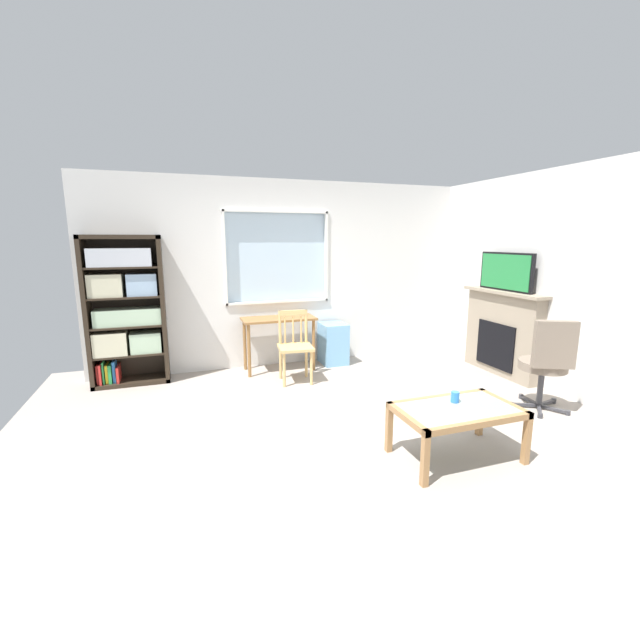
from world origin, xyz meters
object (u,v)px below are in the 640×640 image
tv (506,272)px  sippy_cup (455,397)px  plastic_drawer_unit (333,343)px  desk_under_window (279,327)px  fireplace (502,332)px  coffee_table (457,415)px  wooden_chair (295,346)px  office_chair (547,361)px  bookshelf (125,308)px

tv → sippy_cup: tv is taller
plastic_drawer_unit → tv: tv is taller
desk_under_window → plastic_drawer_unit: 0.88m
desk_under_window → sippy_cup: 2.83m
desk_under_window → fireplace: fireplace is taller
sippy_cup → coffee_table: bearing=-115.6°
plastic_drawer_unit → sippy_cup: size_ratio=6.59×
desk_under_window → wooden_chair: (0.08, -0.51, -0.15)m
office_chair → coffee_table: size_ratio=1.00×
desk_under_window → plastic_drawer_unit: desk_under_window is taller
wooden_chair → tv: bearing=-13.0°
bookshelf → tv: size_ratio=2.10×
coffee_table → fireplace: bearing=40.4°
bookshelf → wooden_chair: 2.14m
desk_under_window → plastic_drawer_unit: (0.82, 0.05, -0.32)m
bookshelf → tv: 4.83m
coffee_table → sippy_cup: sippy_cup is taller
bookshelf → desk_under_window: (1.90, -0.11, -0.34)m
bookshelf → plastic_drawer_unit: bearing=-1.2°
bookshelf → desk_under_window: size_ratio=1.86×
bookshelf → tv: bearing=-14.9°
fireplace → tv: 0.81m
wooden_chair → tv: tv is taller
fireplace → wooden_chair: bearing=167.1°
coffee_table → desk_under_window: bearing=106.2°
bookshelf → tv: bookshelf is taller
fireplace → desk_under_window: bearing=157.8°
plastic_drawer_unit → sippy_cup: (0.04, -2.74, 0.19)m
bookshelf → sippy_cup: bookshelf is taller
tv → office_chair: bearing=-111.9°
bookshelf → office_chair: 4.84m
bookshelf → plastic_drawer_unit: (2.72, -0.06, -0.66)m
tv → sippy_cup: 2.61m
bookshelf → sippy_cup: 3.96m
sippy_cup → desk_under_window: bearing=107.8°
office_chair → desk_under_window: bearing=134.7°
fireplace → office_chair: bearing=-112.7°
bookshelf → coffee_table: bookshelf is taller
tv → sippy_cup: (-1.89, -1.56, -0.89)m
coffee_table → bookshelf: bearing=133.1°
tv → bookshelf: bearing=165.1°
desk_under_window → sippy_cup: (0.86, -2.69, -0.13)m
wooden_chair → plastic_drawer_unit: (0.74, 0.56, -0.17)m
tv → desk_under_window: bearing=157.7°
tv → coffee_table: 2.74m
plastic_drawer_unit → coffee_table: plastic_drawer_unit is taller
plastic_drawer_unit → sippy_cup: 2.75m
office_chair → wooden_chair: bearing=140.8°
wooden_chair → plastic_drawer_unit: bearing=37.4°
wooden_chair → office_chair: (2.20, -1.79, 0.09)m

